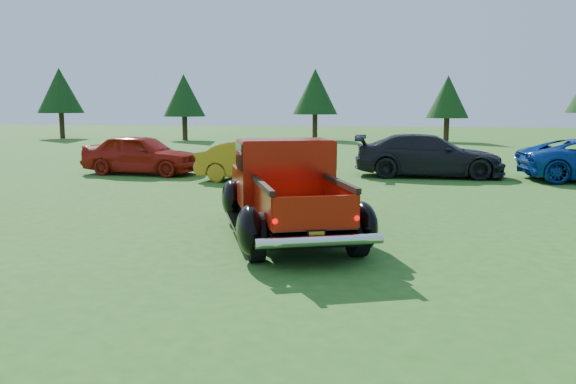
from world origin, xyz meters
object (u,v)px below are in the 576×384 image
object	(u,v)px
tree_west	(184,96)
show_car_red	(142,154)
pickup_truck	(285,189)
tree_far_west	(60,91)
tree_mid_right	(448,97)
show_car_yellow	(258,161)
tree_mid_left	(315,92)
show_car_grey	(428,155)

from	to	relation	value
tree_west	show_car_red	world-z (taller)	tree_west
pickup_truck	tree_far_west	bearing A→B (deg)	106.82
tree_far_west	tree_mid_right	xyz separation A→B (m)	(28.00, -0.00, -0.55)
tree_far_west	show_car_yellow	xyz separation A→B (m)	(19.90, -22.14, -2.89)
tree_mid_left	pickup_truck	distance (m)	30.33
show_car_yellow	tree_mid_left	bearing A→B (deg)	11.49
tree_far_west	pickup_truck	world-z (taller)	tree_far_west
tree_far_west	tree_mid_right	world-z (taller)	tree_far_west
pickup_truck	show_car_grey	distance (m)	9.72
show_car_yellow	show_car_grey	distance (m)	5.75
tree_far_west	tree_west	distance (m)	10.06
tree_mid_right	show_car_yellow	world-z (taller)	tree_mid_right
show_car_grey	tree_far_west	bearing A→B (deg)	52.16
tree_west	show_car_red	bearing A→B (deg)	-74.50
tree_west	show_car_yellow	distance (m)	23.48
show_car_red	show_car_grey	distance (m)	9.76
show_car_yellow	show_car_grey	xyz separation A→B (m)	(5.31, 2.21, 0.08)
tree_far_west	pickup_truck	size ratio (longest dim) A/B	1.05
show_car_red	show_car_grey	bearing A→B (deg)	-78.97
tree_west	tree_mid_left	xyz separation A→B (m)	(9.00, 2.00, 0.27)
tree_far_west	pickup_truck	bearing A→B (deg)	-53.00
tree_far_west	show_car_red	size ratio (longest dim) A/B	1.28
show_car_red	tree_far_west	bearing A→B (deg)	42.38
tree_far_west	tree_mid_right	size ratio (longest dim) A/B	1.18
tree_mid_right	show_car_grey	world-z (taller)	tree_mid_right
pickup_truck	tree_mid_left	bearing A→B (deg)	75.35
tree_mid_left	tree_mid_right	world-z (taller)	tree_mid_left
tree_west	pickup_truck	bearing A→B (deg)	-67.01
tree_mid_left	show_car_yellow	bearing A→B (deg)	-87.77
tree_west	tree_mid_left	bearing A→B (deg)	12.53
tree_far_west	pickup_truck	distance (m)	36.51
pickup_truck	show_car_red	bearing A→B (deg)	107.70
tree_west	pickup_truck	size ratio (longest dim) A/B	0.93
pickup_truck	show_car_yellow	world-z (taller)	pickup_truck
tree_west	show_car_red	size ratio (longest dim) A/B	1.13
tree_far_west	show_car_yellow	bearing A→B (deg)	-48.05
tree_mid_left	show_car_grey	bearing A→B (deg)	-73.46
show_car_grey	tree_mid_right	bearing A→B (deg)	-7.46
tree_mid_right	tree_west	bearing A→B (deg)	-176.82
tree_west	pickup_truck	world-z (taller)	tree_west
tree_west	show_car_yellow	bearing A→B (deg)	-64.90
tree_mid_left	show_car_yellow	size ratio (longest dim) A/B	1.31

